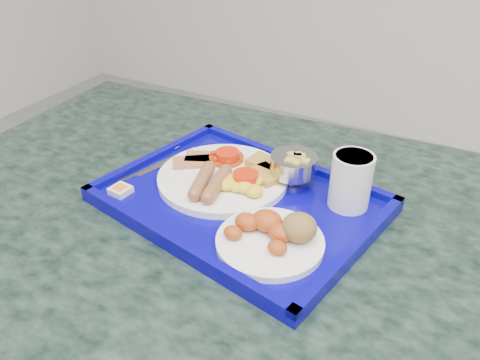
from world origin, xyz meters
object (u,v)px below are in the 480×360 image
(main_plate, at_px, (226,176))
(fruit_bowl, at_px, (294,165))
(tray, at_px, (240,201))
(bread_plate, at_px, (274,235))
(table, at_px, (239,297))
(juice_cup, at_px, (351,179))

(main_plate, height_order, fruit_bowl, fruit_bowl)
(tray, distance_m, bread_plate, 0.14)
(table, bearing_deg, juice_cup, 30.51)
(tray, height_order, main_plate, main_plate)
(main_plate, height_order, juice_cup, juice_cup)
(tray, relative_size, main_plate, 2.15)
(table, xyz_separation_m, bread_plate, (0.10, -0.06, 0.25))
(fruit_bowl, bearing_deg, table, -114.24)
(bread_plate, xyz_separation_m, juice_cup, (0.07, 0.16, 0.04))
(fruit_bowl, bearing_deg, main_plate, -154.02)
(bread_plate, height_order, fruit_bowl, fruit_bowl)
(tray, height_order, juice_cup, juice_cup)
(bread_plate, distance_m, fruit_bowl, 0.19)
(tray, xyz_separation_m, main_plate, (-0.05, 0.04, 0.02))
(tray, xyz_separation_m, fruit_bowl, (0.07, 0.09, 0.05))
(main_plate, relative_size, fruit_bowl, 2.82)
(fruit_bowl, bearing_deg, tray, -125.25)
(tray, relative_size, fruit_bowl, 6.05)
(table, distance_m, juice_cup, 0.35)
(main_plate, bearing_deg, juice_cup, 8.94)
(tray, bearing_deg, fruit_bowl, 54.75)
(tray, bearing_deg, juice_cup, 22.00)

